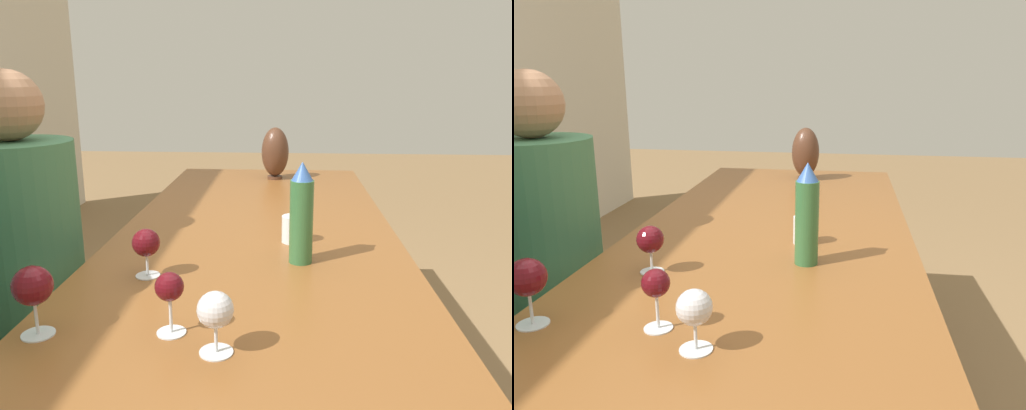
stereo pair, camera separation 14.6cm
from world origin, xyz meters
The scene contains 10 objects.
dining_table centered at (0.00, 0.00, 0.69)m, with size 2.85×0.95×0.75m.
water_bottle centered at (-0.02, -0.14, 0.89)m, with size 0.07×0.07×0.29m.
water_tumbler centered at (0.15, -0.12, 0.79)m, with size 0.07×0.07×0.09m.
vase centered at (1.17, -0.04, 0.89)m, with size 0.14×0.14×0.27m.
wine_glass_1 centered at (-0.15, 0.27, 0.84)m, with size 0.07×0.07×0.13m.
wine_glass_2 centered at (-0.45, 0.13, 0.85)m, with size 0.06×0.06×0.14m.
wine_glass_3 centered at (-0.52, 0.03, 0.84)m, with size 0.07×0.07×0.13m.
wine_glass_4 centered at (-0.48, 0.41, 0.86)m, with size 0.08×0.08×0.15m.
chair_far centered at (0.08, 0.81, 0.50)m, with size 0.44×0.44×0.94m.
person_far centered at (0.08, 0.72, 0.69)m, with size 0.36×0.36×1.29m.
Camera 1 is at (-1.38, -0.10, 1.27)m, focal length 35.00 mm.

